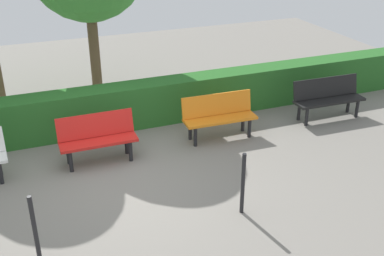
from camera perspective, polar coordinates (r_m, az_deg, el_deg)
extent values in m
plane|color=gray|center=(8.04, -8.37, -6.35)|extent=(18.98, 18.98, 0.00)
cube|color=black|center=(10.44, 16.21, 3.19)|extent=(1.56, 0.47, 0.05)
cube|color=black|center=(10.50, 15.78, 4.75)|extent=(1.55, 0.18, 0.42)
cylinder|color=black|center=(10.78, 19.24, 2.19)|extent=(0.07, 0.07, 0.39)
cylinder|color=black|center=(10.99, 18.30, 2.79)|extent=(0.07, 0.07, 0.39)
cylinder|color=black|center=(10.08, 13.63, 1.31)|extent=(0.07, 0.07, 0.39)
cylinder|color=black|center=(10.31, 12.75, 1.96)|extent=(0.07, 0.07, 0.39)
cube|color=orange|center=(9.19, 3.41, 1.09)|extent=(1.45, 0.47, 0.05)
cube|color=orange|center=(9.25, 3.00, 2.88)|extent=(1.43, 0.17, 0.42)
cylinder|color=black|center=(9.37, 6.92, -0.02)|extent=(0.07, 0.07, 0.39)
cylinder|color=black|center=(9.62, 6.15, 0.71)|extent=(0.07, 0.07, 0.39)
cylinder|color=black|center=(8.97, 0.41, -1.06)|extent=(0.07, 0.07, 0.39)
cylinder|color=black|center=(9.22, -0.23, -0.27)|extent=(0.07, 0.07, 0.39)
cube|color=red|center=(8.48, -11.18, -1.59)|extent=(1.36, 0.43, 0.05)
cube|color=red|center=(8.54, -11.56, 0.36)|extent=(1.35, 0.14, 0.42)
cylinder|color=black|center=(8.53, -7.40, -2.77)|extent=(0.07, 0.07, 0.39)
cylinder|color=black|center=(8.79, -7.89, -1.90)|extent=(0.07, 0.07, 0.39)
cylinder|color=black|center=(8.39, -14.39, -3.94)|extent=(0.07, 0.07, 0.39)
cylinder|color=black|center=(8.66, -14.67, -3.02)|extent=(0.07, 0.07, 0.39)
cylinder|color=black|center=(8.41, -22.06, -5.07)|extent=(0.07, 0.07, 0.39)
cube|color=#266023|center=(9.87, -5.46, 3.00)|extent=(14.98, 0.57, 0.89)
cylinder|color=brown|center=(11.24, -11.68, 9.30)|extent=(0.24, 0.24, 2.33)
cylinder|color=black|center=(7.00, 6.14, -6.69)|extent=(0.06, 0.06, 1.00)
cylinder|color=black|center=(6.39, -18.39, -11.55)|extent=(0.06, 0.06, 1.00)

